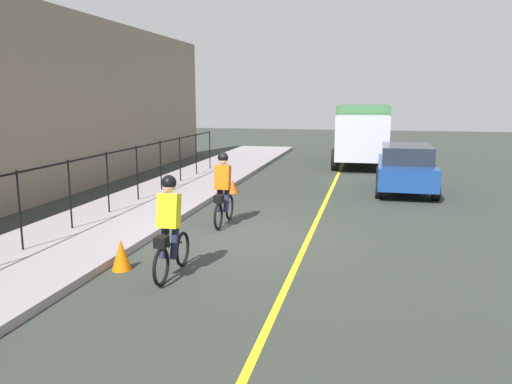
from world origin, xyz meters
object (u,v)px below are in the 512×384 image
Objects in this scene: cyclist_lead at (223,189)px; cyclist_follow at (170,227)px; traffic_cone_near at (121,255)px; traffic_cone_far at (233,186)px; patrol_sedan at (406,167)px; box_truck_background at (363,131)px.

cyclist_lead and cyclist_follow have the same top height.
traffic_cone_near is 1.27× the size of traffic_cone_far.
patrol_sedan is at bearing -39.51° from cyclist_lead.
traffic_cone_near is at bearing -179.71° from traffic_cone_far.
traffic_cone_near is at bearing -14.35° from box_truck_background.
cyclist_follow reaches higher than patrol_sedan.
cyclist_lead is 0.41× the size of patrol_sedan.
box_truck_background is at bearing -13.41° from traffic_cone_near.
box_truck_background is at bearing -14.26° from cyclist_lead.
patrol_sedan reaches higher than traffic_cone_far.
traffic_cone_near is (-3.66, 0.88, -0.62)m from cyclist_lead.
traffic_cone_far is (7.91, 0.04, -0.06)m from traffic_cone_near.
traffic_cone_far is (-8.72, 4.00, -1.32)m from box_truck_background.
cyclist_follow is at bearing -172.43° from traffic_cone_far.
box_truck_background is at bearing 13.32° from patrol_sedan.
traffic_cone_near is (-9.52, 5.56, -0.53)m from patrol_sedan.
patrol_sedan reaches higher than traffic_cone_near.
patrol_sedan is at bearing 11.75° from box_truck_background.
box_truck_background reaches higher than patrol_sedan.
cyclist_lead is at bearing -14.29° from box_truck_background.
patrol_sedan is 9.59× the size of traffic_cone_far.
cyclist_follow is 10.67m from patrol_sedan.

